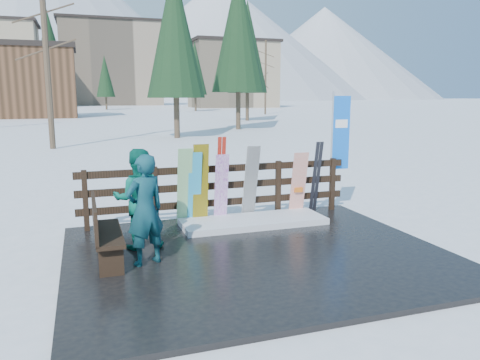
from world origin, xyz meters
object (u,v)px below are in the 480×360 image
object	(u,v)px
snowboard_2	(201,184)
person_front	(145,210)
snowboard_1	(184,187)
snowboard_3	(221,188)
bench	(103,230)
person_back	(138,199)
snowboard_4	(251,183)
snowboard_0	(195,188)
rental_flag	(339,137)
snowboard_5	(298,184)

from	to	relation	value
snowboard_2	person_front	bearing A→B (deg)	-124.41
snowboard_1	person_front	distance (m)	2.17
snowboard_3	snowboard_1	bearing A→B (deg)	180.00
snowboard_2	bench	bearing A→B (deg)	-139.18
snowboard_3	person_back	bearing A→B (deg)	-147.48
person_front	person_back	bearing A→B (deg)	-112.09
snowboard_4	person_back	size ratio (longest dim) A/B	0.94
person_front	person_back	size ratio (longest dim) A/B	1.00
snowboard_1	bench	bearing A→B (deg)	-133.97
snowboard_0	snowboard_3	distance (m)	0.54
snowboard_2	snowboard_0	bearing A→B (deg)	180.00
rental_flag	person_back	xyz separation A→B (m)	(-4.53, -1.39, -0.77)
bench	snowboard_1	bearing A→B (deg)	46.03
person_front	person_back	xyz separation A→B (m)	(-0.01, 0.81, -0.00)
snowboard_5	rental_flag	xyz separation A→B (m)	(1.08, 0.27, 0.93)
snowboard_0	rental_flag	world-z (taller)	rental_flag
snowboard_0	bench	bearing A→B (deg)	-137.33
snowboard_1	person_back	xyz separation A→B (m)	(-1.01, -1.12, 0.07)
rental_flag	snowboard_1	bearing A→B (deg)	-175.61
snowboard_1	rental_flag	distance (m)	3.63
snowboard_0	snowboard_4	distance (m)	1.16
snowboard_1	rental_flag	xyz separation A→B (m)	(3.52, 0.27, 0.84)
snowboard_2	rental_flag	world-z (taller)	rental_flag
snowboard_2	person_front	world-z (taller)	person_front
snowboard_5	person_back	xyz separation A→B (m)	(-3.45, -1.12, 0.16)
snowboard_1	snowboard_3	world-z (taller)	snowboard_1
bench	snowboard_4	xyz separation A→B (m)	(2.97, 1.66, 0.25)
rental_flag	snowboard_4	bearing A→B (deg)	-172.85
snowboard_3	snowboard_5	xyz separation A→B (m)	(1.69, 0.00, -0.01)
snowboard_1	person_back	world-z (taller)	person_back
snowboard_3	person_front	world-z (taller)	person_front
snowboard_2	snowboard_4	distance (m)	1.04
snowboard_1	snowboard_5	world-z (taller)	snowboard_1
snowboard_0	snowboard_5	bearing A→B (deg)	0.00
bench	rental_flag	distance (m)	5.58
snowboard_5	person_front	xyz separation A→B (m)	(-3.43, -1.93, 0.16)
rental_flag	bench	bearing A→B (deg)	-159.31
snowboard_4	snowboard_5	size ratio (longest dim) A/B	1.15
snowboard_0	snowboard_2	world-z (taller)	snowboard_2
snowboard_0	snowboard_2	size ratio (longest dim) A/B	0.91
snowboard_1	person_back	bearing A→B (deg)	-132.11
person_back	person_front	bearing A→B (deg)	98.35
bench	snowboard_1	distance (m)	2.33
bench	snowboard_5	size ratio (longest dim) A/B	1.09
snowboard_0	snowboard_1	xyz separation A→B (m)	(-0.20, 0.00, 0.04)
snowboard_4	person_front	bearing A→B (deg)	-140.79
snowboard_0	snowboard_4	world-z (taller)	snowboard_4
snowboard_2	rental_flag	xyz separation A→B (m)	(3.19, 0.27, 0.81)
snowboard_4	rental_flag	world-z (taller)	rental_flag
bench	person_front	distance (m)	0.73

